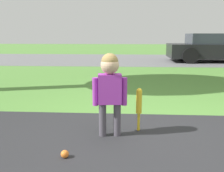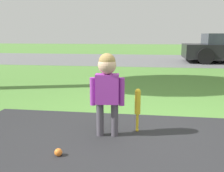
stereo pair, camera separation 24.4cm
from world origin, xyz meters
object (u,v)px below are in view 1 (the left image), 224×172
at_px(sports_ball, 65,154).
at_px(parked_car, 213,48).
at_px(child, 110,83).
at_px(baseball_bat, 139,104).

xyz_separation_m(sports_ball, parked_car, (4.42, 9.27, 0.56)).
relative_size(sports_ball, parked_car, 0.02).
bearing_deg(parked_car, sports_ball, -114.35).
bearing_deg(child, baseball_bat, 22.61).
distance_m(child, sports_ball, 0.92).
relative_size(child, baseball_bat, 1.80).
bearing_deg(parked_car, baseball_bat, -112.18).
height_order(child, baseball_bat, child).
xyz_separation_m(baseball_bat, parked_car, (3.67, 8.51, 0.24)).
distance_m(child, parked_car, 9.58).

